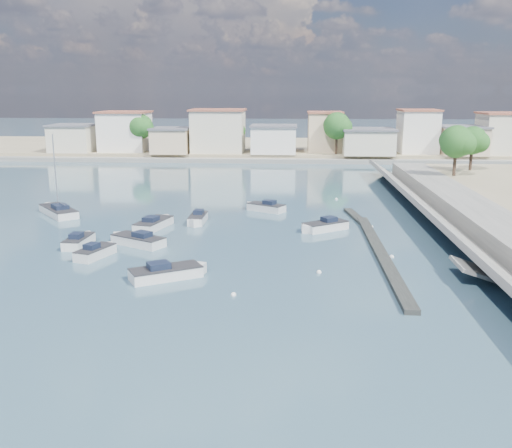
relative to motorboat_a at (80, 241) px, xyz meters
The scene contains 17 objects.
ground 34.28m from the motorboat_a, 56.27° to the left, with size 400.00×400.00×0.00m, color #2F4B5F.
seawall_walkway 37.57m from the motorboat_a, ahead, with size 5.00×90.00×1.80m, color slate.
breakwater 25.97m from the motorboat_a, ahead, with size 2.00×31.02×0.35m.
far_shore_land 82.73m from the motorboat_a, 76.70° to the left, with size 160.00×40.00×1.40m, color gray.
far_shore_quay 62.48m from the motorboat_a, 72.26° to the left, with size 160.00×2.50×0.80m, color slate.
far_town 72.02m from the motorboat_a, 65.55° to the left, with size 113.01×12.80×8.35m.
shore_trees 63.16m from the motorboat_a, 64.19° to the left, with size 74.56×38.32×7.92m.
motorboat_a is the anchor object (origin of this frame).
motorboat_b 4.30m from the motorboat_a, 51.39° to the right, with size 2.70×4.24×1.48m.
motorboat_c 4.93m from the motorboat_a, ahead, with size 5.32×4.11×1.48m.
motorboat_d 22.79m from the motorboat_a, 17.49° to the left, with size 4.72×4.08×1.48m.
motorboat_e 8.68m from the motorboat_a, 54.53° to the left, with size 3.21×5.67×1.48m.
motorboat_f 22.18m from the motorboat_a, 45.45° to the left, with size 4.58×3.67×1.48m.
motorboat_g 12.90m from the motorboat_a, 45.98° to the left, with size 1.58×4.45×1.48m.
motorboat_h 12.84m from the motorboat_a, 40.39° to the right, with size 5.49×4.31×1.48m.
sailboat 14.30m from the motorboat_a, 119.77° to the left, with size 6.07×6.61×9.00m.
mooring_buoys 22.27m from the motorboat_a, 11.64° to the left, with size 12.43×35.25×0.37m.
Camera 1 is at (-0.49, -35.96, 13.37)m, focal length 40.00 mm.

